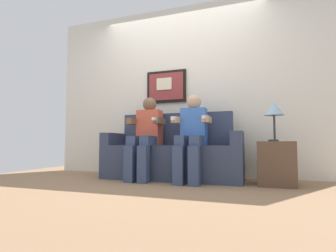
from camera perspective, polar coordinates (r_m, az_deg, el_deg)
ground_plane at (r=3.19m, az=-0.89°, el=-12.49°), size 5.53×5.53×0.00m
back_wall_assembly at (r=3.97m, az=2.79°, el=8.14°), size 4.25×0.10×2.60m
couch at (r=3.46m, az=0.94°, el=-6.60°), size 1.85×0.58×0.90m
person_on_left at (r=3.42m, az=-4.91°, el=-1.70°), size 0.46×0.56×1.11m
person_on_right at (r=3.22m, az=5.33°, el=-1.56°), size 0.46×0.56×1.11m
side_table_right at (r=3.20m, az=22.83°, el=-7.65°), size 0.40×0.40×0.50m
table_lamp at (r=3.20m, az=22.53°, el=3.25°), size 0.22×0.22×0.46m
spare_remote_on_table at (r=3.15m, az=23.69°, el=-2.96°), size 0.04×0.13×0.02m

